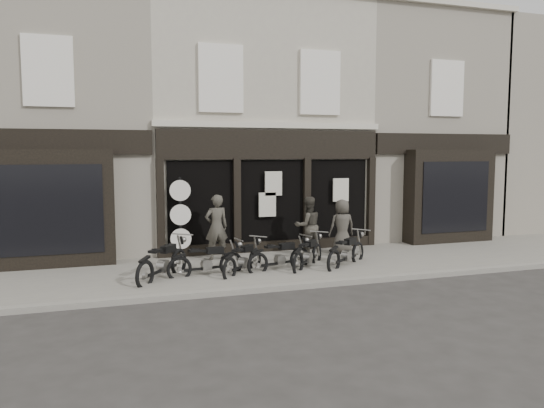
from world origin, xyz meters
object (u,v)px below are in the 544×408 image
object	(u,v)px
motorcycle_0	(163,265)
motorcycle_4	(308,257)
motorcycle_2	(243,262)
man_left	(216,227)
advert_sign_post	(180,221)
motorcycle_3	(280,259)
man_centre	(308,226)
man_right	(342,226)
motorcycle_1	(207,264)
motorcycle_5	(347,255)

from	to	relation	value
motorcycle_0	motorcycle_4	bearing A→B (deg)	-50.47
motorcycle_0	motorcycle_2	xyz separation A→B (m)	(2.05, -0.02, -0.05)
motorcycle_2	man_left	world-z (taller)	man_left
motorcycle_0	advert_sign_post	xyz separation A→B (m)	(0.77, 2.21, 0.79)
motorcycle_3	man_left	xyz separation A→B (m)	(-1.33, 1.78, 0.68)
man_centre	man_right	size ratio (longest dim) A/B	1.06
motorcycle_1	motorcycle_0	bearing A→B (deg)	170.91
motorcycle_4	man_right	distance (m)	2.29
motorcycle_3	man_right	xyz separation A→B (m)	(2.52, 1.47, 0.57)
motorcycle_1	motorcycle_5	size ratio (longest dim) A/B	1.12
man_right	advert_sign_post	bearing A→B (deg)	-7.00
motorcycle_2	motorcycle_4	size ratio (longest dim) A/B	0.96
motorcycle_4	motorcycle_5	xyz separation A→B (m)	(1.08, -0.17, 0.02)
man_left	man_centre	size ratio (longest dim) A/B	1.07
motorcycle_4	man_centre	world-z (taller)	man_centre
motorcycle_3	man_centre	size ratio (longest dim) A/B	1.11
motorcycle_0	man_right	world-z (taller)	man_right
motorcycle_0	man_left	distance (m)	2.58
motorcycle_4	motorcycle_1	bearing A→B (deg)	134.99
motorcycle_0	motorcycle_5	bearing A→B (deg)	-52.62
motorcycle_0	motorcycle_1	bearing A→B (deg)	-52.21
motorcycle_0	motorcycle_2	bearing A→B (deg)	-51.89
motorcycle_3	motorcycle_5	world-z (taller)	motorcycle_5
motorcycle_4	advert_sign_post	bearing A→B (deg)	98.98
motorcycle_1	man_centre	xyz separation A→B (m)	(3.42, 1.59, 0.62)
man_right	motorcycle_5	bearing A→B (deg)	70.15
motorcycle_5	motorcycle_2	bearing A→B (deg)	141.33
motorcycle_2	motorcycle_3	xyz separation A→B (m)	(1.03, 0.03, 0.01)
man_right	man_left	bearing A→B (deg)	-3.14
man_centre	man_right	xyz separation A→B (m)	(1.09, -0.09, -0.05)
motorcycle_5	man_centre	size ratio (longest dim) A/B	1.03
motorcycle_2	motorcycle_5	xyz separation A→B (m)	(2.93, -0.09, 0.03)
man_left	advert_sign_post	world-z (taller)	advert_sign_post
man_left	motorcycle_5	bearing A→B (deg)	144.24
motorcycle_4	man_right	xyz separation A→B (m)	(1.70, 1.42, 0.56)
motorcycle_5	motorcycle_0	bearing A→B (deg)	141.84
man_centre	advert_sign_post	size ratio (longest dim) A/B	0.71
motorcycle_3	advert_sign_post	distance (m)	3.29
motorcycle_4	advert_sign_post	xyz separation A→B (m)	(-3.13, 2.14, 0.83)
motorcycle_2	man_left	bearing A→B (deg)	53.81
motorcycle_5	man_right	size ratio (longest dim) A/B	1.09
motorcycle_1	motorcycle_4	xyz separation A→B (m)	(2.81, 0.08, -0.00)
motorcycle_0	motorcycle_4	world-z (taller)	motorcycle_0
motorcycle_1	advert_sign_post	size ratio (longest dim) A/B	0.81
motorcycle_0	man_left	xyz separation A→B (m)	(1.74, 1.80, 0.63)
motorcycle_0	motorcycle_4	xyz separation A→B (m)	(3.90, 0.06, -0.04)
motorcycle_4	man_centre	distance (m)	1.74
motorcycle_3	man_centre	world-z (taller)	man_centre
motorcycle_4	motorcycle_5	distance (m)	1.09
motorcycle_2	man_centre	distance (m)	3.00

